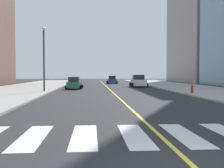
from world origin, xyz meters
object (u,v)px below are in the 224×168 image
Objects in this scene: car_white_second at (138,81)px; street_lamp at (44,53)px; fire_hydrant at (192,89)px; car_green_third at (74,83)px; car_blue_nearest at (112,80)px.

car_white_second is 0.61× the size of street_lamp.
street_lamp is at bearing 43.90° from car_white_second.
fire_hydrant is 0.12× the size of street_lamp.
street_lamp is at bearing -111.60° from car_green_third.
street_lamp reaches higher than fire_hydrant.
car_blue_nearest is at bearing 73.99° from car_green_third.
car_white_second is at bearing 102.76° from car_blue_nearest.
car_blue_nearest reaches higher than fire_hydrant.
car_green_third is (-6.84, -20.17, 0.00)m from car_blue_nearest.
car_blue_nearest is 32.03m from fire_hydrant.
car_white_second is 5.11× the size of fire_hydrant.
car_blue_nearest is at bearing 69.82° from street_lamp.
car_white_second is 11.45m from car_green_third.
car_green_third is at bearing 29.18° from car_white_second.
street_lamp reaches higher than car_blue_nearest.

